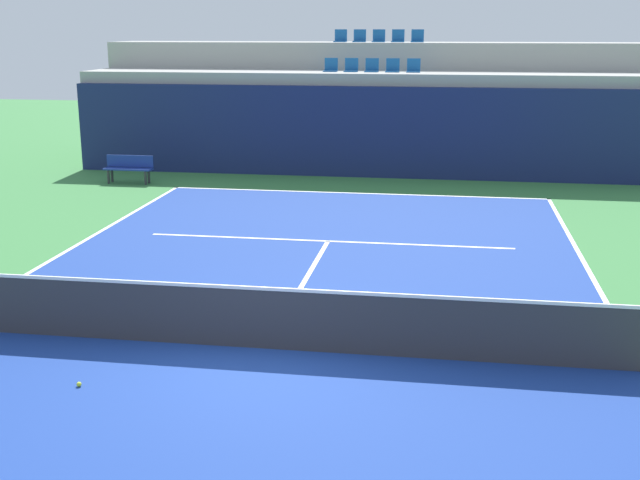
% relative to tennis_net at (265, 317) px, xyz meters
% --- Properties ---
extents(ground_plane, '(80.00, 80.00, 0.00)m').
position_rel_tennis_net_xyz_m(ground_plane, '(0.00, 0.00, -0.51)').
color(ground_plane, '#387A3D').
extents(court_surface, '(11.00, 24.00, 0.01)m').
position_rel_tennis_net_xyz_m(court_surface, '(0.00, 0.00, -0.50)').
color(court_surface, navy).
rests_on(court_surface, ground_plane).
extents(baseline_far, '(11.00, 0.10, 0.00)m').
position_rel_tennis_net_xyz_m(baseline_far, '(0.00, 11.95, -0.50)').
color(baseline_far, white).
rests_on(baseline_far, court_surface).
extents(service_line_far, '(8.26, 0.10, 0.00)m').
position_rel_tennis_net_xyz_m(service_line_far, '(0.00, 6.40, -0.50)').
color(service_line_far, white).
rests_on(service_line_far, court_surface).
extents(centre_service_line, '(0.10, 6.40, 0.00)m').
position_rel_tennis_net_xyz_m(centre_service_line, '(0.00, 3.20, -0.50)').
color(centre_service_line, white).
rests_on(centre_service_line, court_surface).
extents(back_wall, '(19.30, 0.30, 2.88)m').
position_rel_tennis_net_xyz_m(back_wall, '(0.00, 14.73, 0.93)').
color(back_wall, navy).
rests_on(back_wall, ground_plane).
extents(stands_tier_lower, '(19.30, 2.40, 3.26)m').
position_rel_tennis_net_xyz_m(stands_tier_lower, '(0.00, 16.08, 1.12)').
color(stands_tier_lower, '#9E9E99').
rests_on(stands_tier_lower, ground_plane).
extents(stands_tier_upper, '(19.30, 2.40, 4.17)m').
position_rel_tennis_net_xyz_m(stands_tier_upper, '(0.00, 18.48, 1.58)').
color(stands_tier_upper, '#9E9E99').
rests_on(stands_tier_upper, ground_plane).
extents(seating_row_lower, '(3.18, 0.44, 0.44)m').
position_rel_tennis_net_xyz_m(seating_row_lower, '(0.00, 16.17, 2.88)').
color(seating_row_lower, '#145193').
rests_on(seating_row_lower, stands_tier_lower).
extents(seating_row_upper, '(3.18, 0.44, 0.44)m').
position_rel_tennis_net_xyz_m(seating_row_upper, '(0.00, 18.57, 3.79)').
color(seating_row_upper, '#145193').
rests_on(seating_row_upper, stands_tier_upper).
extents(tennis_net, '(11.08, 0.08, 1.07)m').
position_rel_tennis_net_xyz_m(tennis_net, '(0.00, 0.00, 0.00)').
color(tennis_net, black).
rests_on(tennis_net, court_surface).
extents(player_bench, '(1.50, 0.40, 0.85)m').
position_rel_tennis_net_xyz_m(player_bench, '(-7.14, 12.50, -0.00)').
color(player_bench, navy).
rests_on(player_bench, ground_plane).
extents(tennis_ball_0, '(0.07, 0.07, 0.07)m').
position_rel_tennis_net_xyz_m(tennis_ball_0, '(-2.18, -1.71, -0.47)').
color(tennis_ball_0, '#CCE033').
rests_on(tennis_ball_0, court_surface).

